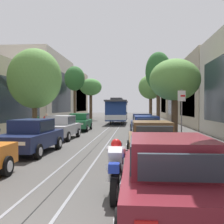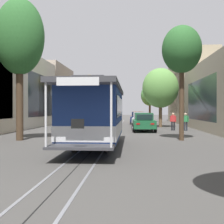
# 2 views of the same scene
# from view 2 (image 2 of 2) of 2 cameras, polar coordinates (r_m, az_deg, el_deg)

# --- Properties ---
(ground_plane) EXTENTS (160.00, 160.00, 0.00)m
(ground_plane) POSITION_cam_2_polar(r_m,az_deg,el_deg) (22.58, -0.69, -4.27)
(ground_plane) COLOR #4C4947
(trolley_track_rails) EXTENTS (1.14, 65.82, 0.01)m
(trolley_track_rails) POSITION_cam_2_polar(r_m,az_deg,el_deg) (18.82, -1.60, -5.21)
(trolley_track_rails) COLOR gray
(trolley_track_rails) RESTS_ON ground
(parked_car_orange_near_left) EXTENTS (2.01, 4.36, 1.58)m
(parked_car_orange_near_left) POSITION_cam_2_polar(r_m,az_deg,el_deg) (42.43, 5.13, -0.97)
(parked_car_orange_near_left) COLOR orange
(parked_car_orange_near_left) RESTS_ON ground
(parked_car_navy_second_left) EXTENTS (2.12, 4.41, 1.58)m
(parked_car_navy_second_left) POSITION_cam_2_polar(r_m,az_deg,el_deg) (36.92, 5.23, -1.19)
(parked_car_navy_second_left) COLOR #19234C
(parked_car_navy_second_left) RESTS_ON ground
(parked_car_silver_mid_left) EXTENTS (2.11, 4.41, 1.58)m
(parked_car_silver_mid_left) POSITION_cam_2_polar(r_m,az_deg,el_deg) (31.25, 5.75, -1.49)
(parked_car_silver_mid_left) COLOR #B7B7BC
(parked_car_silver_mid_left) RESTS_ON ground
(parked_car_green_fourth_left) EXTENTS (2.06, 4.39, 1.58)m
(parked_car_green_fourth_left) POSITION_cam_2_polar(r_m,az_deg,el_deg) (24.65, 6.34, -2.01)
(parked_car_green_fourth_left) COLOR #1E6038
(parked_car_green_fourth_left) RESTS_ON ground
(parked_car_maroon_near_right) EXTENTS (2.00, 4.36, 1.58)m
(parked_car_maroon_near_right) POSITION_cam_2_polar(r_m,az_deg,el_deg) (44.15, -2.07, -0.91)
(parked_car_maroon_near_right) COLOR maroon
(parked_car_maroon_near_right) RESTS_ON ground
(parked_car_brown_second_right) EXTENTS (2.06, 4.39, 1.58)m
(parked_car_brown_second_right) POSITION_cam_2_polar(r_m,az_deg,el_deg) (38.44, -2.98, -1.12)
(parked_car_brown_second_right) COLOR brown
(parked_car_brown_second_right) RESTS_ON ground
(parked_car_blue_mid_right) EXTENTS (2.10, 4.40, 1.58)m
(parked_car_blue_mid_right) POSITION_cam_2_polar(r_m,az_deg,el_deg) (31.71, -4.62, -1.46)
(parked_car_blue_mid_right) COLOR #233D93
(parked_car_blue_mid_right) RESTS_ON ground
(parked_car_navy_fourth_right) EXTENTS (2.07, 4.39, 1.58)m
(parked_car_navy_fourth_right) POSITION_cam_2_polar(r_m,az_deg,el_deg) (26.20, -6.20, -1.87)
(parked_car_navy_fourth_right) COLOR #19234C
(parked_car_navy_fourth_right) RESTS_ON ground
(street_tree_kerb_left_near) EXTENTS (2.72, 2.77, 5.65)m
(street_tree_kerb_left_near) POSITION_cam_2_polar(r_m,az_deg,el_deg) (43.82, 7.59, 3.30)
(street_tree_kerb_left_near) COLOR brown
(street_tree_kerb_left_near) RESTS_ON ground
(street_tree_kerb_left_second) EXTENTS (3.83, 3.24, 6.29)m
(street_tree_kerb_left_second) POSITION_cam_2_polar(r_m,az_deg,el_deg) (30.69, 9.69, 4.75)
(street_tree_kerb_left_second) COLOR brown
(street_tree_kerb_left_second) RESTS_ON ground
(street_tree_kerb_left_mid) EXTENTS (2.38, 2.47, 6.97)m
(street_tree_kerb_left_mid) POSITION_cam_2_polar(r_m,az_deg,el_deg) (18.12, 13.79, 11.90)
(street_tree_kerb_left_mid) COLOR #4C3826
(street_tree_kerb_left_mid) RESTS_ON ground
(street_tree_kerb_right_near) EXTENTS (3.22, 2.90, 7.21)m
(street_tree_kerb_right_near) POSITION_cam_2_polar(r_m,az_deg,el_deg) (43.82, -4.49, 5.50)
(street_tree_kerb_right_near) COLOR #4C3826
(street_tree_kerb_right_near) RESTS_ON ground
(street_tree_kerb_right_second) EXTENTS (3.46, 3.64, 5.46)m
(street_tree_kerb_right_second) POSITION_cam_2_polar(r_m,az_deg,el_deg) (31.04, -8.60, 4.38)
(street_tree_kerb_right_second) COLOR brown
(street_tree_kerb_right_second) RESTS_ON ground
(street_tree_kerb_right_mid) EXTENTS (3.03, 2.50, 8.64)m
(street_tree_kerb_right_mid) POSITION_cam_2_polar(r_m,az_deg,el_deg) (18.70, -18.06, 13.90)
(street_tree_kerb_right_mid) COLOR #4C3826
(street_tree_kerb_right_mid) RESTS_ON ground
(cable_car_trolley) EXTENTS (2.58, 9.14, 3.28)m
(cable_car_trolley) POSITION_cam_2_polar(r_m,az_deg,el_deg) (14.32, -3.27, -0.36)
(cable_car_trolley) COLOR navy
(cable_car_trolley) RESTS_ON ground
(motorcycle_with_rider) EXTENTS (0.56, 1.99, 1.37)m
(motorcycle_with_rider) POSITION_cam_2_polar(r_m,az_deg,el_deg) (42.83, -0.74, -1.16)
(motorcycle_with_rider) COLOR black
(motorcycle_with_rider) RESTS_ON ground
(pedestrian_on_left_pavement) EXTENTS (0.55, 0.35, 1.58)m
(pedestrian_on_left_pavement) POSITION_cam_2_polar(r_m,az_deg,el_deg) (26.00, 14.52, -1.70)
(pedestrian_on_left_pavement) COLOR #282D38
(pedestrian_on_left_pavement) RESTS_ON ground
(pedestrian_on_right_pavement) EXTENTS (0.55, 0.28, 1.58)m
(pedestrian_on_right_pavement) POSITION_cam_2_polar(r_m,az_deg,el_deg) (26.12, 12.15, -1.68)
(pedestrian_on_right_pavement) COLOR black
(pedestrian_on_right_pavement) RESTS_ON ground
(fire_hydrant) EXTENTS (0.40, 0.22, 0.84)m
(fire_hydrant) POSITION_cam_2_polar(r_m,az_deg,el_deg) (42.43, 7.06, -1.48)
(fire_hydrant) COLOR red
(fire_hydrant) RESTS_ON ground
(street_sign_post) EXTENTS (0.36, 0.09, 2.96)m
(street_sign_post) POSITION_cam_2_polar(r_m,az_deg,el_deg) (37.23, -5.44, 0.41)
(street_sign_post) COLOR slate
(street_sign_post) RESTS_ON ground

